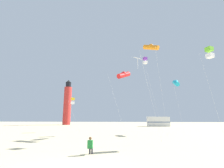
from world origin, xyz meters
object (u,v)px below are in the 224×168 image
object	(u,v)px
kite_tube_cyan	(176,83)
lighthouse_distant	(67,103)
rv_van_white	(158,122)
kite_tube_orange	(151,47)
kite_tube_scarlet	(124,75)
kite_flyer_standing	(90,145)
kite_box_violet	(145,61)
kite_box_gold	(73,101)
kite_box_lime	(210,53)
kite_diamond_white	(138,61)

from	to	relation	value
kite_tube_cyan	lighthouse_distant	world-z (taller)	lighthouse_distant
rv_van_white	kite_tube_orange	bearing A→B (deg)	-102.65
kite_tube_orange	lighthouse_distant	xyz separation A→B (m)	(-26.60, 36.75, -4.94)
kite_tube_cyan	kite_tube_scarlet	xyz separation A→B (m)	(-8.44, -4.31, 0.49)
kite_flyer_standing	lighthouse_distant	world-z (taller)	lighthouse_distant
kite_box_violet	kite_box_gold	bearing A→B (deg)	171.78
kite_flyer_standing	kite_tube_cyan	size ratio (longest dim) A/B	0.13
kite_box_gold	lighthouse_distant	bearing A→B (deg)	112.63
kite_tube_scarlet	lighthouse_distant	distance (m)	43.31
kite_flyer_standing	kite_tube_cyan	distance (m)	20.51
lighthouse_distant	rv_van_white	size ratio (longest dim) A/B	2.57
kite_tube_orange	kite_tube_scarlet	xyz separation A→B (m)	(-4.13, -0.27, -4.22)
kite_tube_orange	kite_box_gold	size ratio (longest dim) A/B	2.22
kite_flyer_standing	kite_box_gold	world-z (taller)	kite_box_gold
kite_box_lime	lighthouse_distant	distance (m)	53.57
kite_tube_cyan	kite_tube_scarlet	bearing A→B (deg)	-152.98
kite_box_gold	kite_tube_orange	bearing A→B (deg)	-23.49
kite_box_violet	kite_tube_scarlet	xyz separation A→B (m)	(-3.61, -4.35, -3.56)
kite_tube_orange	rv_van_white	size ratio (longest dim) A/B	2.06
kite_box_lime	kite_tube_cyan	bearing A→B (deg)	93.40
kite_box_lime	kite_tube_cyan	xyz separation A→B (m)	(-0.63, 10.57, -0.95)
kite_flyer_standing	kite_box_lime	size ratio (longest dim) A/B	0.12
kite_tube_cyan	kite_diamond_white	distance (m)	12.09
kite_tube_scarlet	kite_box_lime	bearing A→B (deg)	-34.61
kite_tube_orange	kite_box_violet	xyz separation A→B (m)	(-0.52, 4.07, -0.66)
kite_box_lime	kite_box_violet	distance (m)	12.33
kite_box_violet	kite_flyer_standing	bearing A→B (deg)	-109.08
kite_tube_orange	kite_tube_scarlet	world-z (taller)	kite_tube_orange
kite_box_lime	kite_tube_cyan	distance (m)	10.63
kite_tube_orange	kite_box_violet	distance (m)	4.16
kite_flyer_standing	kite_tube_scarlet	world-z (taller)	kite_tube_scarlet
kite_diamond_white	kite_tube_scarlet	bearing A→B (deg)	107.37
kite_box_gold	kite_box_lime	size ratio (longest dim) A/B	0.63
kite_box_gold	kite_diamond_white	xyz separation A→B (m)	(11.46, -12.04, 3.04)
kite_box_violet	lighthouse_distant	distance (m)	42.02
kite_tube_cyan	kite_box_gold	bearing A→B (deg)	173.84
kite_box_violet	kite_tube_cyan	bearing A→B (deg)	-0.46
kite_diamond_white	lighthouse_distant	xyz separation A→B (m)	(-24.28, 42.80, -0.71)
kite_tube_scarlet	rv_van_white	distance (m)	30.71
kite_box_gold	kite_tube_scarlet	world-z (taller)	kite_tube_scarlet
kite_flyer_standing	kite_tube_cyan	world-z (taller)	kite_tube_cyan
kite_tube_orange	kite_diamond_white	xyz separation A→B (m)	(-2.32, -6.05, -4.23)
kite_tube_scarlet	rv_van_white	size ratio (longest dim) A/B	1.42
kite_tube_orange	kite_box_gold	distance (m)	16.69
kite_tube_orange	rv_van_white	world-z (taller)	kite_tube_orange
kite_box_gold	kite_tube_cyan	xyz separation A→B (m)	(18.09, -1.95, 2.57)
kite_tube_orange	rv_van_white	bearing A→B (deg)	79.82
kite_box_lime	kite_tube_scarlet	bearing A→B (deg)	145.39
kite_box_lime	lighthouse_distant	world-z (taller)	lighthouse_distant
kite_box_lime	rv_van_white	distance (m)	35.51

